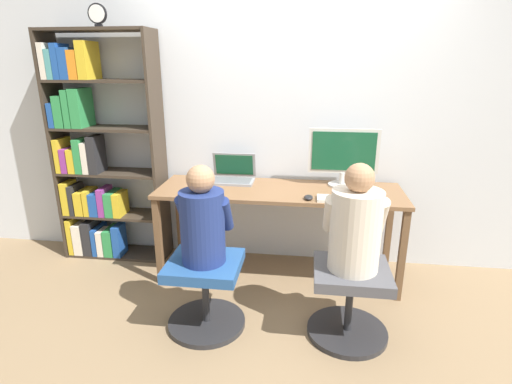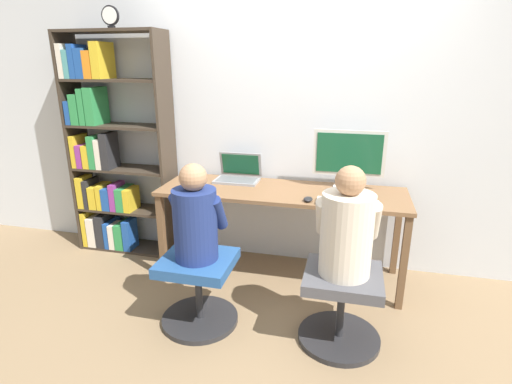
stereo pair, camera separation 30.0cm
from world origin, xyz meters
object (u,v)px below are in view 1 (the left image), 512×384
object	(u,v)px
desktop_monitor	(343,156)
office_chair_left	(350,298)
laptop	(233,176)
bookshelf	(94,159)
desk_clock	(97,14)
person_at_laptop	(203,221)
keyboard	(347,199)
person_at_monitor	(356,225)
office_chair_right	(205,289)

from	to	relation	value
desktop_monitor	office_chair_left	world-z (taller)	desktop_monitor
laptop	bookshelf	world-z (taller)	bookshelf
laptop	desk_clock	size ratio (longest dim) A/B	2.18
laptop	bookshelf	size ratio (longest dim) A/B	0.19
desktop_monitor	laptop	distance (m)	0.93
person_at_laptop	desk_clock	world-z (taller)	desk_clock
keyboard	desk_clock	distance (m)	2.36
person_at_monitor	person_at_laptop	world-z (taller)	person_at_monitor
office_chair_left	desk_clock	size ratio (longest dim) A/B	3.12
desktop_monitor	person_at_laptop	world-z (taller)	desktop_monitor
office_chair_left	bookshelf	size ratio (longest dim) A/B	0.27
laptop	office_chair_left	xyz separation A→B (m)	(0.94, -0.91, -0.53)
laptop	keyboard	bearing A→B (deg)	-22.69
office_chair_left	bookshelf	xyz separation A→B (m)	(-2.17, 0.89, 0.64)
office_chair_left	desk_clock	world-z (taller)	desk_clock
person_at_monitor	person_at_laptop	bearing A→B (deg)	-178.23
keyboard	person_at_monitor	world-z (taller)	person_at_monitor
laptop	office_chair_right	size ratio (longest dim) A/B	0.70
office_chair_right	desk_clock	bearing A→B (deg)	139.53
laptop	keyboard	world-z (taller)	laptop
keyboard	person_at_laptop	bearing A→B (deg)	-150.03
person_at_laptop	desk_clock	bearing A→B (deg)	139.69
desktop_monitor	office_chair_right	world-z (taller)	desktop_monitor
keyboard	office_chair_right	xyz separation A→B (m)	(-0.94, -0.55, -0.50)
person_at_laptop	person_at_monitor	bearing A→B (deg)	1.77
laptop	office_chair_right	xyz separation A→B (m)	(-0.02, -0.94, -0.53)
office_chair_left	person_at_monitor	xyz separation A→B (m)	(0.00, 0.01, 0.51)
desktop_monitor	keyboard	bearing A→B (deg)	-87.66
bookshelf	keyboard	bearing A→B (deg)	-9.73
person_at_monitor	desk_clock	bearing A→B (deg)	157.28
desk_clock	laptop	bearing A→B (deg)	4.94
office_chair_left	office_chair_right	size ratio (longest dim) A/B	1.00
laptop	bookshelf	xyz separation A→B (m)	(-1.23, -0.02, 0.11)
keyboard	person_at_monitor	xyz separation A→B (m)	(0.01, -0.51, 0.01)
bookshelf	desk_clock	world-z (taller)	desk_clock
keyboard	person_at_laptop	size ratio (longest dim) A/B	0.68
person_at_monitor	office_chair_right	bearing A→B (deg)	-177.94
office_chair_left	person_at_laptop	size ratio (longest dim) A/B	0.82
keyboard	office_chair_right	world-z (taller)	keyboard
office_chair_left	person_at_monitor	distance (m)	0.51
office_chair_right	person_at_laptop	distance (m)	0.50
keyboard	person_at_laptop	xyz separation A→B (m)	(-0.94, -0.54, -0.00)
desktop_monitor	person_at_laptop	size ratio (longest dim) A/B	0.87
office_chair_right	desktop_monitor	bearing A→B (deg)	45.13
laptop	office_chair_right	distance (m)	1.08
desktop_monitor	bookshelf	bearing A→B (deg)	-179.64
desktop_monitor	laptop	xyz separation A→B (m)	(-0.91, 0.00, -0.20)
person_at_monitor	bookshelf	size ratio (longest dim) A/B	0.34
office_chair_left	office_chair_right	bearing A→B (deg)	-178.26
desktop_monitor	bookshelf	world-z (taller)	bookshelf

